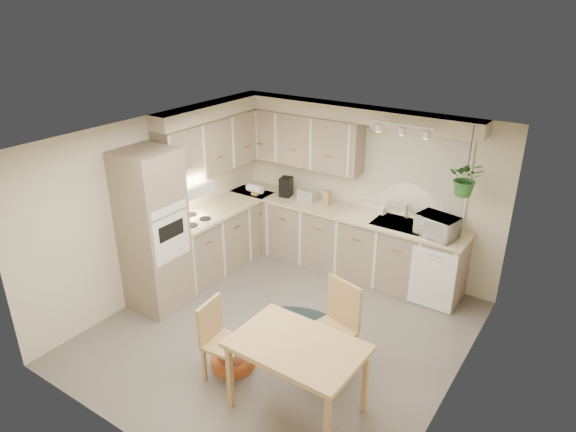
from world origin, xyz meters
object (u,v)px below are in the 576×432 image
object	(u,v)px
microwave	(437,224)
chair_back	(329,330)
chair_left	(226,342)
pet_bed	(233,360)
braided_rug	(297,327)
dining_table	(297,377)

from	to	relation	value
microwave	chair_back	bearing A→B (deg)	-89.45
chair_left	pet_bed	size ratio (longest dim) A/B	1.78
braided_rug	dining_table	bearing A→B (deg)	-56.91
chair_back	microwave	world-z (taller)	microwave
braided_rug	pet_bed	size ratio (longest dim) A/B	2.33
braided_rug	microwave	xyz separation A→B (m)	(1.11, 1.52, 1.10)
chair_back	microwave	distance (m)	2.10
dining_table	chair_left	bearing A→B (deg)	-178.42
chair_back	dining_table	bearing A→B (deg)	107.30
dining_table	chair_back	size ratio (longest dim) A/B	1.20
dining_table	chair_back	xyz separation A→B (m)	(-0.03, 0.67, 0.12)
dining_table	chair_left	size ratio (longest dim) A/B	1.39
braided_rug	microwave	distance (m)	2.19
chair_back	braided_rug	world-z (taller)	chair_back
pet_bed	dining_table	bearing A→B (deg)	-8.83
dining_table	chair_left	distance (m)	0.88
chair_left	braided_rug	size ratio (longest dim) A/B	0.77
chair_back	braided_rug	bearing A→B (deg)	-18.21
pet_bed	chair_left	bearing A→B (deg)	-70.75
pet_bed	microwave	bearing A→B (deg)	62.12
chair_left	chair_back	bearing A→B (deg)	123.60
chair_left	braided_rug	bearing A→B (deg)	166.79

